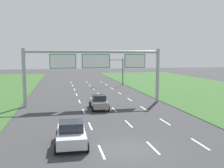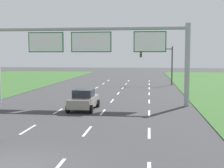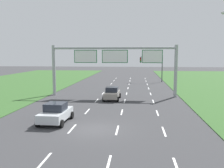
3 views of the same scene
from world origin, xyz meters
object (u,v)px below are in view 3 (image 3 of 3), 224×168
at_px(car_near_red, 56,113).
at_px(traffic_light_mast, 153,63).
at_px(sign_gantry, 114,60).
at_px(car_lead_silver, 112,93).

height_order(car_near_red, traffic_light_mast, traffic_light_mast).
bearing_deg(sign_gantry, traffic_light_mast, 71.14).
xyz_separation_m(car_near_red, sign_gantry, (3.69, 14.04, 4.14)).
xyz_separation_m(car_lead_silver, sign_gantry, (0.01, 2.83, 4.15)).
xyz_separation_m(sign_gantry, traffic_light_mast, (6.46, 18.91, -1.08)).
relative_size(car_lead_silver, sign_gantry, 0.23).
height_order(car_near_red, sign_gantry, sign_gantry).
relative_size(car_lead_silver, traffic_light_mast, 0.72).
xyz_separation_m(car_near_red, traffic_light_mast, (10.15, 32.96, 3.06)).
distance_m(car_lead_silver, traffic_light_mast, 22.89).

